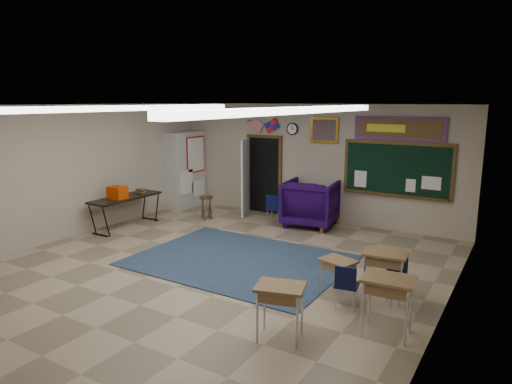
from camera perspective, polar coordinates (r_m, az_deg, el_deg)
The scene contains 24 objects.
floor at distance 8.55m, azimuth -6.23°, elevation -9.86°, with size 9.00×9.00×0.00m, color tan.
back_wall at distance 11.95m, azimuth 6.93°, elevation 3.68°, with size 8.00×0.04×3.00m, color #A99D89.
left_wall at distance 11.02m, azimuth -23.13°, elevation 2.19°, with size 0.04×9.00×3.00m, color #A99D89.
right_wall at distance 6.53m, azimuth 22.51°, elevation -3.57°, with size 0.04×9.00×3.00m, color #A99D89.
ceiling at distance 7.97m, azimuth -6.70°, elevation 10.68°, with size 8.00×9.00×0.04m, color #B8B8B4.
area_rug at distance 9.04m, azimuth -2.08°, elevation -8.52°, with size 4.00×3.00×0.02m, color #2D4157.
fluorescent_strips at distance 7.97m, azimuth -6.69°, elevation 10.25°, with size 3.86×6.00×0.10m, color white, non-canonical shape.
doorway at distance 12.58m, azimuth 0.37°, elevation 2.11°, with size 1.10×0.89×2.16m.
chalkboard at distance 11.19m, azimuth 17.14°, elevation 2.55°, with size 2.55×0.14×1.30m.
bulletin_board at distance 11.09m, azimuth 17.45°, elevation 7.58°, with size 2.10×0.05×0.55m.
framed_art_print at distance 11.69m, azimuth 8.53°, elevation 7.66°, with size 0.75×0.05×0.65m.
wall_clock at distance 12.07m, azimuth 4.57°, elevation 7.86°, with size 0.32×0.05×0.32m.
wall_flags at distance 12.45m, azimuth 1.00°, elevation 8.60°, with size 1.16×0.06×0.70m, color red, non-canonical shape.
storage_cabinet at distance 13.45m, azimuth -8.85°, elevation 2.75°, with size 0.59×1.25×2.20m.
wingback_armchair at distance 11.43m, azimuth 6.86°, elevation -1.38°, with size 1.23×1.27×1.15m, color #1A0537.
student_chair_reading at distance 11.51m, azimuth 2.41°, elevation -2.16°, with size 0.39×0.39×0.78m, color #080D33, non-canonical shape.
student_chair_desk_a at distance 7.12m, azimuth 11.31°, elevation -11.46°, with size 0.35×0.35×0.70m, color #080D33, non-canonical shape.
student_chair_desk_b at distance 7.40m, azimuth 17.44°, elevation -10.82°, with size 0.36×0.36×0.72m, color #080D33, non-canonical shape.
student_desk_front_left at distance 7.44m, azimuth 10.18°, elevation -10.34°, with size 0.63×0.54×0.64m.
student_desk_front_right at distance 7.52m, azimuth 15.76°, elevation -9.72°, with size 0.70×0.56×0.78m.
student_desk_back_left at distance 6.14m, azimuth 3.03°, elevation -14.40°, with size 0.73×0.62×0.75m.
student_desk_back_right at distance 6.46m, azimuth 16.11°, elevation -13.18°, with size 0.71×0.56×0.81m.
folding_table at distance 11.66m, azimuth -15.94°, elevation -2.25°, with size 0.65×1.89×1.07m.
wooden_stool at distance 12.07m, azimuth -6.21°, elevation -1.94°, with size 0.35×0.35×0.61m.
Camera 1 is at (4.92, -6.27, 3.09)m, focal length 32.00 mm.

